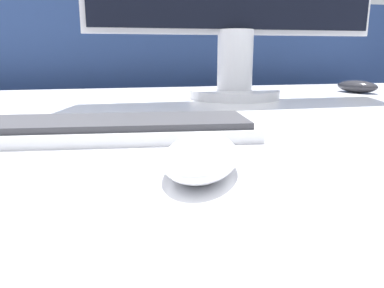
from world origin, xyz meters
name	(u,v)px	position (x,y,z in m)	size (l,w,h in m)	color
partition_panel	(118,147)	(0.00, 0.72, 0.50)	(5.00, 0.03, 1.01)	navy
computer_mouse_near	(201,156)	(0.06, -0.28, 0.74)	(0.11, 0.14, 0.03)	white
keyboard	(104,129)	(-0.03, -0.11, 0.74)	(0.39, 0.15, 0.02)	silver
computer_mouse_far	(357,86)	(0.64, 0.31, 0.74)	(0.10, 0.13, 0.03)	#232328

